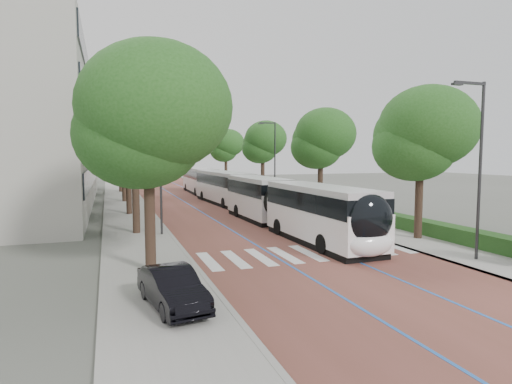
{
  "coord_description": "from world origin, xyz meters",
  "views": [
    {
      "loc": [
        -9.1,
        -17.88,
        4.9
      ],
      "look_at": [
        0.29,
        9.06,
        2.4
      ],
      "focal_mm": 30.0,
      "sensor_mm": 36.0,
      "label": 1
    }
  ],
  "objects": [
    {
      "name": "ground",
      "position": [
        0.0,
        0.0,
        0.0
      ],
      "size": [
        160.0,
        160.0,
        0.0
      ],
      "primitive_type": "plane",
      "color": "#51544C",
      "rests_on": "ground"
    },
    {
      "name": "road",
      "position": [
        0.0,
        40.0,
        0.01
      ],
      "size": [
        11.0,
        140.0,
        0.02
      ],
      "primitive_type": "cube",
      "color": "brown",
      "rests_on": "ground"
    },
    {
      "name": "sidewalk_left",
      "position": [
        -7.5,
        40.0,
        0.06
      ],
      "size": [
        4.0,
        140.0,
        0.12
      ],
      "primitive_type": "cube",
      "color": "#999791",
      "rests_on": "ground"
    },
    {
      "name": "sidewalk_right",
      "position": [
        7.5,
        40.0,
        0.06
      ],
      "size": [
        4.0,
        140.0,
        0.12
      ],
      "primitive_type": "cube",
      "color": "#999791",
      "rests_on": "ground"
    },
    {
      "name": "kerb_left",
      "position": [
        -5.6,
        40.0,
        0.06
      ],
      "size": [
        0.2,
        140.0,
        0.14
      ],
      "primitive_type": "cube",
      "color": "gray",
      "rests_on": "ground"
    },
    {
      "name": "kerb_right",
      "position": [
        5.6,
        40.0,
        0.06
      ],
      "size": [
        0.2,
        140.0,
        0.14
      ],
      "primitive_type": "cube",
      "color": "gray",
      "rests_on": "ground"
    },
    {
      "name": "zebra_crossing",
      "position": [
        0.2,
        1.0,
        0.03
      ],
      "size": [
        10.55,
        3.6,
        0.01
      ],
      "color": "silver",
      "rests_on": "ground"
    },
    {
      "name": "lane_line_left",
      "position": [
        -1.6,
        40.0,
        0.02
      ],
      "size": [
        0.12,
        126.0,
        0.01
      ],
      "primitive_type": "cube",
      "color": "blue",
      "rests_on": "road"
    },
    {
      "name": "lane_line_right",
      "position": [
        1.6,
        40.0,
        0.02
      ],
      "size": [
        0.12,
        126.0,
        0.01
      ],
      "primitive_type": "cube",
      "color": "blue",
      "rests_on": "road"
    },
    {
      "name": "hedge",
      "position": [
        9.1,
        0.0,
        0.52
      ],
      "size": [
        1.2,
        14.0,
        0.8
      ],
      "primitive_type": "cube",
      "color": "#1D4216",
      "rests_on": "sidewalk_right"
    },
    {
      "name": "streetlight_near",
      "position": [
        6.62,
        -3.0,
        4.82
      ],
      "size": [
        1.82,
        0.2,
        8.0
      ],
      "color": "#2D2D2F",
      "rests_on": "sidewalk_right"
    },
    {
      "name": "streetlight_far",
      "position": [
        6.62,
        22.0,
        4.82
      ],
      "size": [
        1.82,
        0.2,
        8.0
      ],
      "color": "#2D2D2F",
      "rests_on": "sidewalk_right"
    },
    {
      "name": "lamp_post_left",
      "position": [
        -6.1,
        8.0,
        4.12
      ],
      "size": [
        0.14,
        0.14,
        8.0
      ],
      "primitive_type": "cylinder",
      "color": "#2D2D2F",
      "rests_on": "sidewalk_left"
    },
    {
      "name": "trees_left",
      "position": [
        -7.5,
        24.58,
        6.87
      ],
      "size": [
        6.37,
        60.88,
        9.78
      ],
      "color": "black",
      "rests_on": "ground"
    },
    {
      "name": "trees_right",
      "position": [
        7.7,
        19.78,
        5.97
      ],
      "size": [
        5.48,
        47.17,
        8.19
      ],
      "color": "black",
      "rests_on": "ground"
    },
    {
      "name": "lead_bus",
      "position": [
        1.81,
        6.78,
        1.63
      ],
      "size": [
        3.03,
        18.46,
        3.2
      ],
      "rotation": [
        0.0,
        0.0,
        0.03
      ],
      "color": "black",
      "rests_on": "ground"
    },
    {
      "name": "bus_queued_0",
      "position": [
        1.88,
        22.93,
        1.62
      ],
      "size": [
        3.15,
        12.51,
        3.2
      ],
      "rotation": [
        0.0,
        0.0,
        0.05
      ],
      "color": "white",
      "rests_on": "ground"
    },
    {
      "name": "bus_queued_1",
      "position": [
        2.01,
        35.43,
        1.62
      ],
      "size": [
        2.78,
        12.45,
        3.2
      ],
      "rotation": [
        0.0,
        0.0,
        -0.02
      ],
      "color": "white",
      "rests_on": "ground"
    },
    {
      "name": "parked_car",
      "position": [
        -7.28,
        -4.68,
        0.75
      ],
      "size": [
        1.95,
        3.97,
        1.25
      ],
      "primitive_type": "imported",
      "rotation": [
        0.0,
        0.0,
        0.17
      ],
      "color": "black",
      "rests_on": "sidewalk_left"
    }
  ]
}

